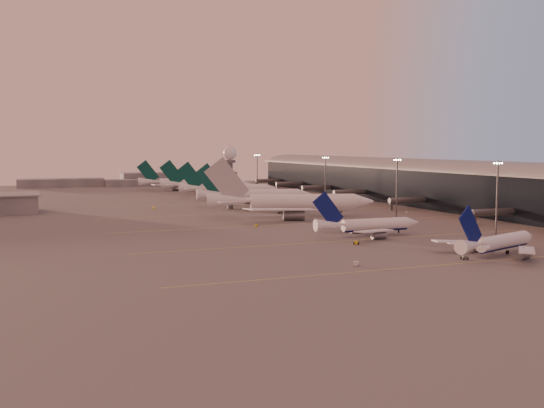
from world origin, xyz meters
name	(u,v)px	position (x,y,z in m)	size (l,w,h in m)	color
ground	(338,247)	(0.00, 0.00, 0.00)	(700.00, 700.00, 0.00)	#5B5858
taxiway_markings	(340,222)	(30.00, 56.00, 0.01)	(180.00, 185.25, 0.02)	#F2E955
terminal	(426,183)	(107.88, 110.09, 10.52)	(57.00, 362.00, 23.04)	black
radar_tower	(230,165)	(5.00, 120.00, 20.95)	(6.40, 6.40, 31.10)	#525459
mast_a	(497,195)	(58.00, 0.00, 13.74)	(3.60, 0.56, 25.00)	#525459
mast_b	(397,185)	(55.00, 55.00, 13.74)	(3.60, 0.56, 25.00)	#525459
mast_c	(325,179)	(50.00, 110.00, 13.74)	(3.60, 0.56, 25.00)	#525459
mast_d	(257,172)	(48.00, 200.00, 13.74)	(3.60, 0.56, 25.00)	#525459
distant_horizon	(146,180)	(2.62, 325.14, 3.89)	(165.00, 37.50, 9.00)	slate
narrowbody_near	(498,245)	(33.48, -29.26, 2.99)	(36.34, 28.49, 14.77)	white
narrowbody_mid	(368,227)	(19.52, 16.57, 3.08)	(38.98, 31.10, 15.22)	white
widebody_white	(292,206)	(19.06, 79.07, 4.37)	(69.52, 54.90, 25.18)	white
greentail_a	(255,198)	(22.07, 132.46, 3.78)	(58.25, 46.60, 21.37)	white
greentail_b	(229,191)	(23.95, 181.35, 3.69)	(55.47, 44.07, 20.90)	white
greentail_c	(208,187)	(22.51, 220.84, 3.74)	(56.82, 45.25, 21.18)	white
greentail_d	(180,184)	(13.47, 258.95, 3.59)	(54.12, 43.04, 20.31)	white
gsv_truck_a	(357,261)	(-9.57, -28.16, 1.23)	(5.77, 5.71, 2.41)	silver
gsv_tug_near	(464,258)	(20.90, -31.03, 0.52)	(2.56, 3.76, 1.00)	slate
gsv_catering_a	(482,233)	(48.59, -4.49, 2.26)	(5.54, 2.68, 4.53)	silver
gsv_tug_mid	(356,243)	(6.99, 1.79, 0.53)	(4.23, 3.85, 1.04)	yellow
gsv_truck_b	(406,219)	(52.12, 43.35, 1.28)	(6.59, 4.39, 2.51)	silver
gsv_truck_c	(257,224)	(-6.39, 52.60, 0.99)	(4.16, 4.90, 1.93)	yellow
gsv_catering_b	(407,209)	(71.57, 72.24, 1.74)	(4.62, 3.03, 3.49)	silver
gsv_tug_far	(247,210)	(9.58, 109.23, 0.46)	(3.59, 3.55, 0.90)	silver
gsv_truck_d	(154,207)	(-28.78, 132.66, 1.18)	(2.75, 5.93, 2.31)	yellow
gsv_tug_hangar	(281,199)	(46.16, 156.53, 0.46)	(3.12, 1.89, 0.88)	yellow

